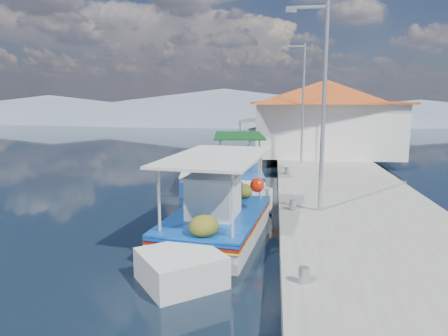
# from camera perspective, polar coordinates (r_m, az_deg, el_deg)

# --- Properties ---
(ground) EXTENTS (160.00, 160.00, 0.00)m
(ground) POSITION_cam_1_polar(r_m,az_deg,el_deg) (11.35, -9.97, -10.26)
(ground) COLOR black
(ground) RESTS_ON ground
(quay) EXTENTS (5.00, 44.00, 0.50)m
(quay) POSITION_cam_1_polar(r_m,az_deg,el_deg) (16.79, 16.14, -3.00)
(quay) COLOR #A09E96
(quay) RESTS_ON ground
(bollards) EXTENTS (0.20, 17.20, 0.30)m
(bollards) POSITION_cam_1_polar(r_m,az_deg,el_deg) (15.77, 9.08, -2.06)
(bollards) COLOR #A5A8AD
(bollards) RESTS_ON quay
(main_caique) EXTENTS (2.96, 7.83, 2.60)m
(main_caique) POSITION_cam_1_polar(r_m,az_deg,el_deg) (11.39, -0.99, -7.37)
(main_caique) COLOR silver
(main_caique) RESTS_ON ground
(caique_green_canopy) EXTENTS (2.51, 6.70, 2.52)m
(caique_green_canopy) POSITION_cam_1_polar(r_m,az_deg,el_deg) (18.03, 2.07, -1.33)
(caique_green_canopy) COLOR silver
(caique_green_canopy) RESTS_ON ground
(caique_blue_hull) EXTENTS (2.26, 5.72, 1.03)m
(caique_blue_hull) POSITION_cam_1_polar(r_m,az_deg,el_deg) (18.06, -3.09, -1.64)
(caique_blue_hull) COLOR #1C50AC
(caique_blue_hull) RESTS_ON ground
(caique_far) EXTENTS (3.76, 7.59, 2.77)m
(caique_far) POSITION_cam_1_polar(r_m,az_deg,el_deg) (26.01, 5.48, 2.40)
(caique_far) COLOR silver
(caique_far) RESTS_ON ground
(harbor_building) EXTENTS (10.49, 10.49, 4.40)m
(harbor_building) POSITION_cam_1_polar(r_m,az_deg,el_deg) (25.37, 13.95, 7.10)
(harbor_building) COLOR silver
(harbor_building) RESTS_ON quay
(lamp_post_near) EXTENTS (1.21, 0.14, 6.00)m
(lamp_post_near) POSITION_cam_1_polar(r_m,az_deg,el_deg) (12.24, 13.35, 9.49)
(lamp_post_near) COLOR #A5A8AD
(lamp_post_near) RESTS_ON quay
(lamp_post_far) EXTENTS (1.21, 0.14, 6.00)m
(lamp_post_far) POSITION_cam_1_polar(r_m,az_deg,el_deg) (21.21, 10.74, 9.64)
(lamp_post_far) COLOR #A5A8AD
(lamp_post_far) RESTS_ON quay
(mountain_ridge) EXTENTS (171.40, 96.00, 5.50)m
(mountain_ridge) POSITION_cam_1_polar(r_m,az_deg,el_deg) (66.28, 10.07, 8.14)
(mountain_ridge) COLOR slate
(mountain_ridge) RESTS_ON ground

